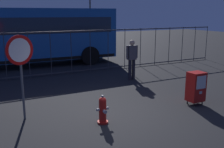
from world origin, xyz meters
name	(u,v)px	position (x,y,z in m)	size (l,w,h in m)	color
ground_plane	(122,116)	(0.00, 0.00, 0.00)	(60.00, 60.00, 0.00)	black
fire_hydrant	(103,110)	(-0.69, -0.20, 0.35)	(0.33, 0.31, 0.75)	red
newspaper_box_primary	(196,87)	(2.45, -0.22, 0.57)	(0.48, 0.42, 1.02)	black
stop_sign	(20,60)	(-2.42, 0.98, 1.60)	(0.71, 0.31, 2.23)	#4C4F54
pedestrian	(132,57)	(2.38, 3.41, 0.95)	(0.55, 0.22, 1.67)	black
fence_barrier	(61,53)	(0.00, 5.63, 1.02)	(18.03, 0.04, 2.00)	#2D2D33
bus_near	(15,34)	(-1.55, 8.63, 1.71)	(10.59, 3.10, 3.00)	#19519E
street_light_near_left	(90,1)	(5.22, 14.67, 3.74)	(0.32, 0.32, 6.39)	#4C4F54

